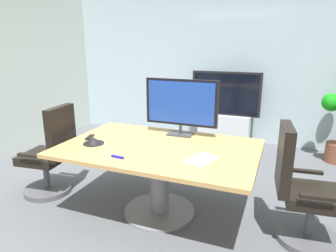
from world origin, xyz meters
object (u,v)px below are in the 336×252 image
object	(u,v)px
office_chair_right	(301,195)
office_chair_left	(51,158)
tv_monitor	(181,104)
wall_display_unit	(225,120)
conference_phone	(94,141)
conference_table	(159,163)
remote_control	(90,137)

from	to	relation	value
office_chair_right	office_chair_left	bearing A→B (deg)	86.47
tv_monitor	wall_display_unit	distance (m)	2.19
office_chair_left	conference_phone	size ratio (longest dim) A/B	4.95
conference_table	office_chair_right	xyz separation A→B (m)	(1.37, 0.06, -0.12)
wall_display_unit	remote_control	bearing A→B (deg)	-111.43
office_chair_left	remote_control	xyz separation A→B (m)	(0.54, 0.05, 0.31)
tv_monitor	wall_display_unit	bearing A→B (deg)	86.97
remote_control	office_chair_right	bearing A→B (deg)	-12.75
conference_table	conference_phone	xyz separation A→B (m)	(-0.67, -0.18, 0.21)
office_chair_left	tv_monitor	size ratio (longest dim) A/B	1.30
conference_table	remote_control	distance (m)	0.85
office_chair_right	tv_monitor	xyz separation A→B (m)	(-1.30, 0.40, 0.66)
conference_phone	remote_control	distance (m)	0.22
tv_monitor	conference_phone	bearing A→B (deg)	-139.08
conference_table	remote_control	size ratio (longest dim) A/B	11.66
conference_table	office_chair_left	xyz separation A→B (m)	(-1.37, -0.07, -0.12)
office_chair_right	conference_phone	size ratio (longest dim) A/B	4.95
wall_display_unit	remote_control	world-z (taller)	wall_display_unit
wall_display_unit	conference_phone	bearing A→B (deg)	-107.36
wall_display_unit	conference_phone	distance (m)	2.87
wall_display_unit	conference_table	bearing A→B (deg)	-94.11
office_chair_left	wall_display_unit	distance (m)	3.04
conference_table	remote_control	world-z (taller)	remote_control
tv_monitor	remote_control	xyz separation A→B (m)	(-0.90, -0.49, -0.35)
conference_table	conference_phone	size ratio (longest dim) A/B	9.01
office_chair_left	wall_display_unit	size ratio (longest dim) A/B	0.83
office_chair_right	wall_display_unit	size ratio (longest dim) A/B	0.83
office_chair_left	remote_control	world-z (taller)	office_chair_left
tv_monitor	conference_table	bearing A→B (deg)	-98.90
conference_table	office_chair_right	bearing A→B (deg)	2.45
office_chair_left	conference_phone	bearing A→B (deg)	75.09
remote_control	conference_table	bearing A→B (deg)	-13.05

